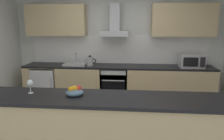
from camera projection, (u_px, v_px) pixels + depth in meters
ground at (111, 140)px, 3.50m from camera, size 5.86×4.96×0.02m
wall_back at (119, 46)px, 5.22m from camera, size 5.86×0.12×2.60m
backsplash_tile at (118, 50)px, 5.16m from camera, size 4.13×0.02×0.66m
counter_back at (117, 85)px, 5.03m from camera, size 4.28×0.60×0.90m
counter_island at (100, 133)px, 2.74m from camera, size 3.55×0.64×0.96m
upper_cabinets at (118, 20)px, 4.86m from camera, size 4.22×0.32×0.70m
oven at (114, 85)px, 5.00m from camera, size 0.60×0.62×0.80m
refrigerator at (47, 84)px, 5.15m from camera, size 0.58×0.60×0.85m
microwave at (191, 61)px, 4.71m from camera, size 0.50×0.38×0.30m
sink at (75, 64)px, 5.00m from camera, size 0.50×0.40×0.26m
kettle at (90, 61)px, 4.91m from camera, size 0.29×0.15×0.24m
range_hood at (115, 26)px, 4.85m from camera, size 0.62×0.45×0.72m
wine_glass at (30, 84)px, 2.76m from camera, size 0.08×0.08×0.18m
fruit_bowl at (75, 92)px, 2.69m from camera, size 0.22×0.22×0.13m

